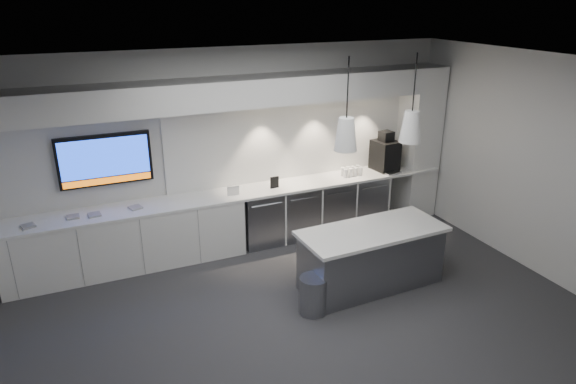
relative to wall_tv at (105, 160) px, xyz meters
name	(u,v)px	position (x,y,z in m)	size (l,w,h in m)	color
floor	(304,319)	(1.90, -2.45, -1.56)	(7.00, 7.00, 0.00)	#303033
ceiling	(308,68)	(1.90, -2.45, 1.44)	(7.00, 7.00, 0.00)	black
wall_back	(236,148)	(1.90, 0.05, -0.06)	(7.00, 7.00, 0.00)	silver
wall_front	(461,332)	(1.90, -4.95, -0.06)	(7.00, 7.00, 0.00)	silver
wall_right	(537,166)	(5.40, -2.45, -0.06)	(7.00, 7.00, 0.00)	silver
back_counter	(244,192)	(1.90, -0.27, -0.68)	(6.80, 0.65, 0.04)	white
left_base_cabinets	(128,240)	(0.15, -0.27, -1.13)	(3.30, 0.63, 0.86)	white
fridge_unit_a	(260,217)	(2.15, -0.27, -1.13)	(0.60, 0.61, 0.85)	gray
fridge_unit_b	(296,211)	(2.78, -0.27, -1.13)	(0.60, 0.61, 0.85)	gray
fridge_unit_c	(331,205)	(3.41, -0.27, -1.13)	(0.60, 0.61, 0.85)	gray
fridge_unit_d	(364,199)	(4.04, -0.27, -1.13)	(0.60, 0.61, 0.85)	gray
backsplash	(307,137)	(3.10, 0.03, -0.01)	(4.60, 0.03, 1.30)	white
soffit	(240,92)	(1.90, -0.25, 0.84)	(6.90, 0.60, 0.40)	white
column	(418,142)	(5.10, -0.25, -0.26)	(0.55, 0.55, 2.60)	white
wall_tv	(105,160)	(0.00, 0.00, 0.00)	(1.25, 0.07, 0.72)	black
island	(371,257)	(3.05, -2.08, -1.14)	(1.98, 0.91, 0.83)	gray
bin	(313,295)	(2.06, -2.35, -1.32)	(0.35, 0.35, 0.49)	gray
coffee_machine	(385,154)	(4.43, -0.25, -0.39)	(0.41, 0.56, 0.66)	black
sign_black	(274,182)	(2.38, -0.32, -0.57)	(0.14, 0.02, 0.18)	black
sign_white	(233,191)	(1.71, -0.36, -0.59)	(0.18, 0.02, 0.14)	white
cup_cluster	(352,171)	(3.77, -0.29, -0.59)	(0.35, 0.16, 0.14)	white
tray_a	(28,226)	(-1.06, -0.37, -0.65)	(0.16, 0.16, 0.03)	gray
tray_b	(73,217)	(-0.51, -0.29, -0.65)	(0.16, 0.16, 0.03)	gray
tray_c	(94,215)	(-0.25, -0.33, -0.65)	(0.16, 0.16, 0.03)	gray
tray_d	(135,207)	(0.30, -0.29, -0.65)	(0.16, 0.16, 0.03)	gray
pendant_left	(346,134)	(2.59, -2.08, 0.59)	(0.28, 0.28, 1.09)	white
pendant_right	(411,126)	(3.51, -2.08, 0.59)	(0.28, 0.28, 1.09)	white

